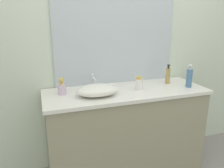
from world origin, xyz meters
TOP-DOWN VIEW (x-y plane):
  - bathroom_wall_rear at (0.00, 0.73)m, footprint 6.00×0.06m
  - vanity_counter at (-0.05, 0.40)m, footprint 1.55×0.58m
  - wall_mirror_panel at (-0.05, 0.69)m, footprint 1.27×0.01m
  - sink_basin at (-0.35, 0.34)m, footprint 0.37×0.26m
  - faucet at (-0.35, 0.48)m, footprint 0.03×0.13m
  - soap_dispenser at (-0.64, 0.47)m, footprint 0.07×0.07m
  - lotion_bottle at (0.07, 0.38)m, footprint 0.07×0.07m
  - perfume_bottle at (0.45, 0.48)m, footprint 0.05×0.05m
  - spray_can at (0.58, 0.30)m, footprint 0.06×0.06m

SIDE VIEW (x-z plane):
  - vanity_counter at x=-0.05m, z-range 0.00..0.89m
  - sink_basin at x=-0.35m, z-range 0.88..0.98m
  - lotion_bottle at x=0.07m, z-range 0.88..1.01m
  - soap_dispenser at x=-0.64m, z-range 0.87..1.02m
  - perfume_bottle at x=0.45m, z-range 0.87..1.08m
  - faucet at x=-0.35m, z-range 0.90..1.06m
  - spray_can at x=0.58m, z-range 0.87..1.10m
  - bathroom_wall_rear at x=0.00m, z-range 0.00..2.60m
  - wall_mirror_panel at x=-0.05m, z-range 0.88..1.96m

